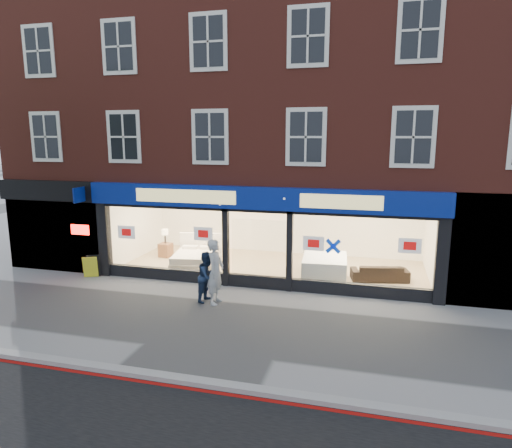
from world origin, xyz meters
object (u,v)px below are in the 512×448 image
at_px(sofa, 380,272).
at_px(a_board, 92,266).
at_px(display_bed, 196,258).
at_px(pedestrian_grey, 215,272).
at_px(mattress_stack, 325,267).
at_px(pedestrian_blue, 208,277).

bearing_deg(sofa, a_board, -1.20).
relative_size(display_bed, pedestrian_grey, 1.13).
height_order(display_bed, mattress_stack, display_bed).
bearing_deg(sofa, mattress_stack, -7.23).
distance_m(display_bed, a_board, 3.64).
bearing_deg(sofa, pedestrian_blue, 19.50).
xyz_separation_m(sofa, pedestrian_blue, (-4.93, -3.03, 0.38)).
relative_size(mattress_stack, a_board, 2.56).
xyz_separation_m(mattress_stack, sofa, (1.81, 0.15, -0.09)).
relative_size(display_bed, a_board, 2.85).
height_order(mattress_stack, sofa, mattress_stack).
bearing_deg(display_bed, pedestrian_grey, -68.48).
bearing_deg(pedestrian_blue, a_board, 87.38).
xyz_separation_m(pedestrian_grey, pedestrian_blue, (-0.29, 0.10, -0.20)).
distance_m(display_bed, pedestrian_blue, 3.42).
distance_m(mattress_stack, pedestrian_grey, 4.14).
bearing_deg(a_board, mattress_stack, -11.46).
distance_m(a_board, pedestrian_grey, 5.22).
bearing_deg(pedestrian_blue, pedestrian_grey, -98.11).
xyz_separation_m(mattress_stack, a_board, (-7.86, -1.70, -0.08)).
relative_size(display_bed, sofa, 1.16).
xyz_separation_m(mattress_stack, pedestrian_blue, (-3.13, -2.88, 0.29)).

